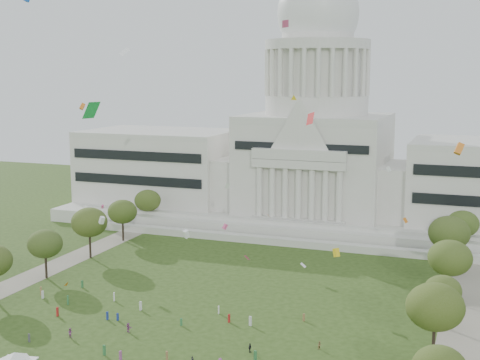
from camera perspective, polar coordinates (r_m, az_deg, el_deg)
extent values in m
cube|color=silver|center=(217.13, 6.44, -2.98)|extent=(160.00, 60.00, 4.00)
cube|color=silver|center=(186.31, 3.97, -5.29)|extent=(130.00, 3.00, 2.00)
cube|color=silver|center=(193.42, 4.65, -4.31)|extent=(140.00, 3.00, 5.00)
cube|color=silver|center=(233.02, -6.81, 1.09)|extent=(50.00, 34.00, 22.00)
cube|color=silver|center=(220.37, -0.53, -0.10)|extent=(12.00, 26.00, 16.00)
cube|color=silver|center=(207.63, 13.53, -0.92)|extent=(12.00, 26.00, 16.00)
cube|color=silver|center=(213.39, 6.45, 1.17)|extent=(44.00, 38.00, 28.00)
cube|color=silver|center=(193.77, 5.04, 1.34)|extent=(28.00, 3.00, 2.40)
cube|color=black|center=(217.73, -8.88, 1.01)|extent=(46.00, 0.40, 11.00)
cylinder|color=silver|center=(211.59, 6.54, 6.38)|extent=(32.00, 32.00, 6.00)
cylinder|color=silver|center=(211.36, 6.59, 9.09)|extent=(28.00, 28.00, 14.00)
cylinder|color=silver|center=(211.53, 6.64, 11.39)|extent=(32.40, 32.40, 3.00)
cylinder|color=silver|center=(211.82, 6.66, 12.88)|extent=(22.00, 22.00, 8.00)
ellipsoid|color=white|center=(212.12, 6.68, 13.96)|extent=(25.00, 25.00, 26.20)
cube|color=gray|center=(163.21, -18.11, -8.19)|extent=(8.00, 160.00, 0.04)
cube|color=gray|center=(130.20, 18.26, -12.67)|extent=(8.00, 160.00, 0.04)
cylinder|color=black|center=(117.53, 16.17, -13.37)|extent=(0.56, 0.56, 6.20)
ellipsoid|color=#3F5118|center=(115.21, 16.32, -10.34)|extent=(9.55, 9.55, 7.82)
cylinder|color=black|center=(163.11, -16.21, -7.15)|extent=(0.56, 0.56, 5.27)
ellipsoid|color=#31461B|center=(161.67, -16.30, -5.25)|extent=(8.12, 8.12, 6.65)
cylinder|color=black|center=(133.72, 16.82, -10.98)|extent=(0.56, 0.56, 4.56)
ellipsoid|color=#3E501B|center=(132.17, 16.92, -9.01)|extent=(7.01, 7.01, 5.74)
cylinder|color=black|center=(177.61, -12.67, -5.55)|extent=(0.56, 0.56, 6.03)
ellipsoid|color=#3D4E1A|center=(176.12, -12.74, -3.54)|extent=(9.29, 9.29, 7.60)
cylinder|color=black|center=(148.21, 17.37, -8.72)|extent=(0.56, 0.56, 5.97)
ellipsoid|color=#3D511A|center=(146.44, 17.48, -6.36)|extent=(9.19, 9.19, 7.52)
cylinder|color=black|center=(193.59, -9.95, -4.34)|extent=(0.56, 0.56, 5.41)
ellipsoid|color=#324815|center=(192.35, -10.00, -2.68)|extent=(8.33, 8.33, 6.81)
cylinder|color=black|center=(167.53, 17.31, -6.58)|extent=(0.56, 0.56, 6.37)
ellipsoid|color=#334619|center=(165.87, 17.42, -4.33)|extent=(9.82, 9.82, 8.03)
cylinder|color=black|center=(209.79, -7.85, -3.25)|extent=(0.56, 0.56, 5.32)
ellipsoid|color=#354B16|center=(208.66, -7.89, -1.74)|extent=(8.19, 8.19, 6.70)
cylinder|color=black|center=(184.91, 18.39, -5.31)|extent=(0.56, 0.56, 5.47)
ellipsoid|color=#37511B|center=(183.59, 18.48, -3.56)|extent=(8.42, 8.42, 6.89)
pyramid|color=white|center=(113.82, -18.68, -14.14)|extent=(8.72, 8.72, 1.80)
imported|color=olive|center=(119.80, 6.82, -13.83)|extent=(0.79, 0.86, 1.50)
imported|color=#994C8C|center=(127.87, -9.51, -12.31)|extent=(1.79, 1.25, 1.79)
imported|color=#994C8C|center=(127.61, -14.29, -12.52)|extent=(0.92, 0.63, 1.79)
imported|color=#26262B|center=(117.87, 0.85, -14.12)|extent=(0.66, 1.04, 1.66)
cube|color=olive|center=(115.42, -6.26, -14.70)|extent=(0.50, 0.50, 1.66)
cube|color=olive|center=(131.99, 5.46, -11.60)|extent=(0.46, 0.43, 1.48)
cube|color=#B21E1E|center=(138.61, -15.32, -10.78)|extent=(0.37, 0.52, 1.82)
cube|color=#33723F|center=(154.68, -13.31, -8.63)|extent=(0.31, 0.46, 1.66)
cube|color=silver|center=(144.67, -10.70, -9.76)|extent=(0.51, 0.57, 1.83)
cube|color=olive|center=(151.72, -16.62, -9.07)|extent=(0.57, 0.59, 1.91)
cube|color=#994C8C|center=(116.50, -10.17, -14.55)|extent=(0.34, 0.48, 1.70)
cube|color=silver|center=(129.10, 0.89, -11.94)|extent=(0.56, 0.43, 1.87)
cube|color=#B21E1E|center=(130.79, -0.94, -11.71)|extent=(0.35, 0.48, 1.65)
cube|color=#33723F|center=(114.63, 1.31, -14.77)|extent=(0.57, 0.49, 1.83)
cube|color=silver|center=(138.38, -8.48, -10.58)|extent=(0.41, 0.54, 1.83)
cube|color=#4C4C51|center=(127.62, -17.56, -12.73)|extent=(0.47, 0.40, 1.53)
cube|color=#33723F|center=(119.05, -11.51, -14.04)|extent=(0.53, 0.41, 1.78)
cube|color=navy|center=(133.81, -10.40, -11.41)|extent=(0.35, 0.45, 1.49)
cube|color=#33723F|center=(129.69, -5.04, -11.98)|extent=(0.45, 0.43, 1.46)
cube|color=silver|center=(135.23, -1.83, -11.01)|extent=(0.42, 0.50, 1.61)
cube|color=navy|center=(134.55, -11.25, -11.29)|extent=(0.29, 0.44, 1.63)
cube|color=#33723F|center=(144.56, -14.48, -9.89)|extent=(0.52, 0.60, 1.93)
cube|color=silver|center=(149.59, -16.49, -9.37)|extent=(0.42, 0.52, 1.71)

